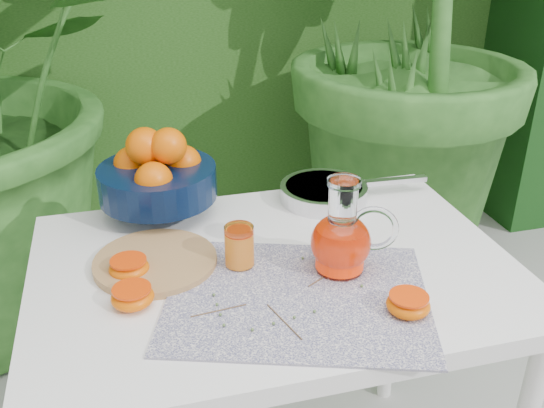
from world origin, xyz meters
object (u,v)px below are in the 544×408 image
object	(u,v)px
cutting_board	(155,262)
juice_pitcher	(342,240)
white_table	(274,296)
fruit_bowl	(157,175)
saute_pan	(325,192)

from	to	relation	value
cutting_board	juice_pitcher	xyz separation A→B (m)	(0.37, -0.12, 0.07)
white_table	cutting_board	size ratio (longest dim) A/B	3.90
cutting_board	juice_pitcher	bearing A→B (deg)	-18.12
white_table	fruit_bowl	world-z (taller)	fruit_bowl
white_table	fruit_bowl	bearing A→B (deg)	124.95
cutting_board	saute_pan	world-z (taller)	saute_pan
white_table	juice_pitcher	distance (m)	0.21
fruit_bowl	saute_pan	size ratio (longest dim) A/B	0.83
cutting_board	fruit_bowl	distance (m)	0.26
white_table	fruit_bowl	distance (m)	0.41
cutting_board	juice_pitcher	distance (m)	0.39
cutting_board	white_table	bearing A→B (deg)	-13.47
juice_pitcher	saute_pan	distance (m)	0.34
white_table	saute_pan	size ratio (longest dim) A/B	2.55
white_table	juice_pitcher	world-z (taller)	juice_pitcher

